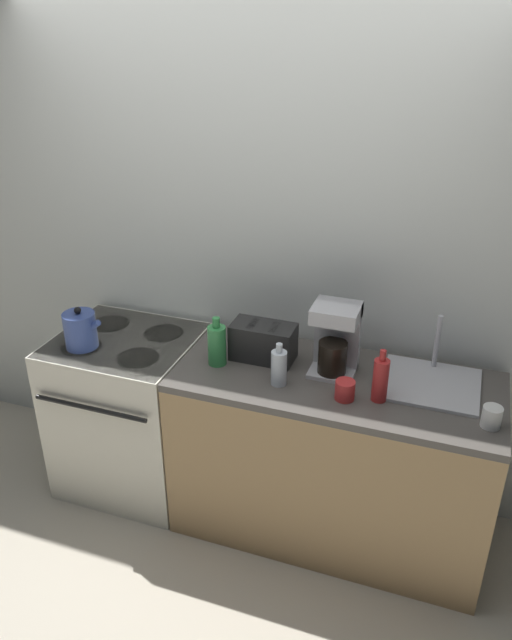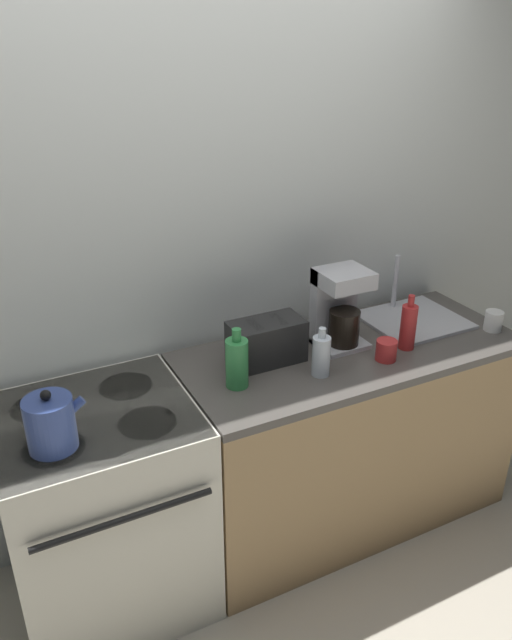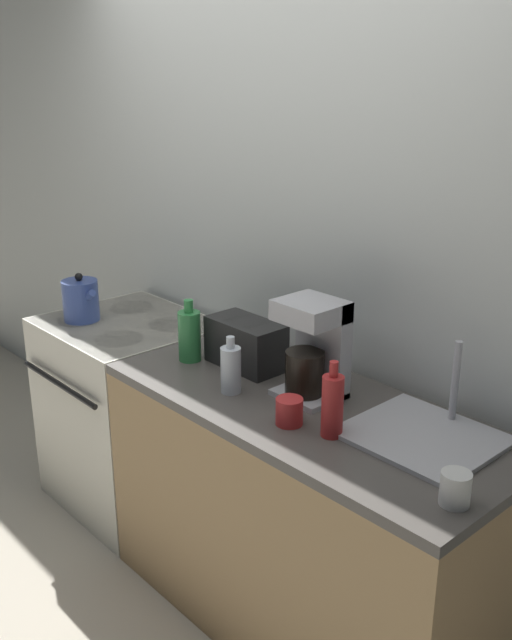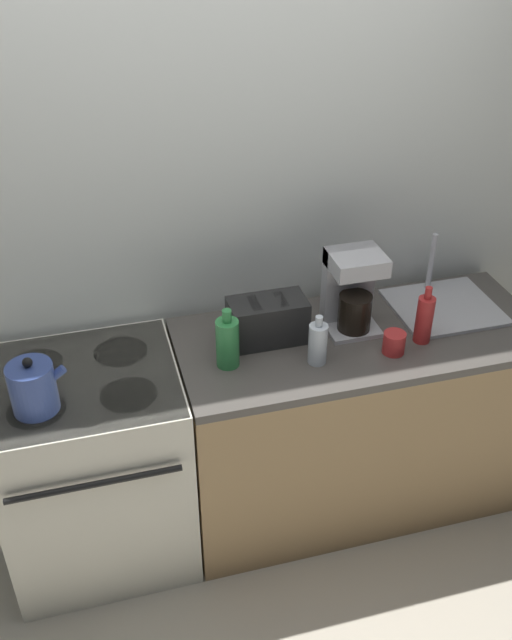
# 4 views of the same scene
# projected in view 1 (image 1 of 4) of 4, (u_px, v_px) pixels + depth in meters

# --- Properties ---
(ground_plane) EXTENTS (12.00, 12.00, 0.00)m
(ground_plane) POSITION_uv_depth(u_px,v_px,m) (208.00, 542.00, 3.19)
(ground_plane) COLOR beige
(wall_back) EXTENTS (8.00, 0.05, 2.60)m
(wall_back) POSITION_uv_depth(u_px,v_px,m) (255.00, 257.00, 3.20)
(wall_back) COLOR silver
(wall_back) RESTS_ON ground_plane
(stove) EXTENTS (0.72, 0.69, 0.90)m
(stove) POSITION_uv_depth(u_px,v_px,m) (131.00, 410.00, 3.43)
(stove) COLOR silver
(stove) RESTS_ON ground_plane
(counter_block) EXTENTS (1.52, 0.65, 0.90)m
(counter_block) POSITION_uv_depth(u_px,v_px,m) (331.00, 456.00, 3.10)
(counter_block) COLOR tan
(counter_block) RESTS_ON ground_plane
(kettle) EXTENTS (0.20, 0.16, 0.22)m
(kettle) POSITION_uv_depth(u_px,v_px,m) (81.00, 330.00, 3.13)
(kettle) COLOR #33478C
(kettle) RESTS_ON stove
(toaster) EXTENTS (0.31, 0.16, 0.18)m
(toaster) POSITION_uv_depth(u_px,v_px,m) (263.00, 342.00, 3.03)
(toaster) COLOR black
(toaster) RESTS_ON counter_block
(coffee_maker) EXTENTS (0.21, 0.19, 0.35)m
(coffee_maker) POSITION_uv_depth(u_px,v_px,m) (336.00, 337.00, 2.88)
(coffee_maker) COLOR #B7B7BC
(coffee_maker) RESTS_ON counter_block
(sink_tray) EXTENTS (0.44, 0.40, 0.28)m
(sink_tray) POSITION_uv_depth(u_px,v_px,m) (430.00, 381.00, 2.85)
(sink_tray) COLOR #B7B7BC
(sink_tray) RESTS_ON counter_block
(bottle_green) EXTENTS (0.09, 0.09, 0.25)m
(bottle_green) POSITION_uv_depth(u_px,v_px,m) (217.00, 345.00, 2.98)
(bottle_green) COLOR #338C47
(bottle_green) RESTS_ON counter_block
(bottle_red) EXTENTS (0.07, 0.07, 0.25)m
(bottle_red) POSITION_uv_depth(u_px,v_px,m) (380.00, 379.00, 2.70)
(bottle_red) COLOR #B72828
(bottle_red) RESTS_ON counter_block
(bottle_clear) EXTENTS (0.07, 0.07, 0.21)m
(bottle_clear) POSITION_uv_depth(u_px,v_px,m) (279.00, 367.00, 2.82)
(bottle_clear) COLOR silver
(bottle_clear) RESTS_ON counter_block
(cup_red) EXTENTS (0.09, 0.09, 0.09)m
(cup_red) POSITION_uv_depth(u_px,v_px,m) (345.00, 390.00, 2.73)
(cup_red) COLOR red
(cup_red) RESTS_ON counter_block
(cup_white) EXTENTS (0.08, 0.08, 0.09)m
(cup_white) POSITION_uv_depth(u_px,v_px,m) (492.00, 417.00, 2.55)
(cup_white) COLOR white
(cup_white) RESTS_ON counter_block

